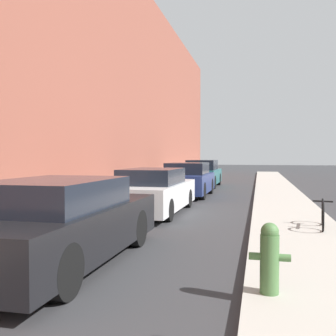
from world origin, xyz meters
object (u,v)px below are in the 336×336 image
parked_car_white (154,192)px  parked_car_teal (203,174)px  parked_car_navy (188,180)px  fire_hydrant (270,257)px  bicycle (323,214)px  parked_car_black (60,223)px

parked_car_white → parked_car_teal: (0.01, 10.21, 0.06)m
parked_car_white → parked_car_navy: (0.13, 5.02, 0.04)m
fire_hydrant → bicycle: size_ratio=0.55×
parked_car_white → fire_hydrant: size_ratio=5.61×
parked_car_teal → fire_hydrant: parked_car_teal is taller
parked_car_white → bicycle: (4.44, -2.09, -0.21)m
parked_car_black → parked_car_teal: (-0.00, 15.86, 0.04)m
parked_car_white → parked_car_teal: parked_car_teal is taller
parked_car_black → fire_hydrant: 3.31m
parked_car_navy → bicycle: parked_car_navy is taller
fire_hydrant → parked_car_teal: bearing=100.7°
parked_car_white → bicycle: 4.91m
parked_car_white → fire_hydrant: parked_car_white is taller
parked_car_navy → fire_hydrant: (3.06, -11.59, -0.14)m
parked_car_black → parked_car_white: bearing=90.1°
parked_car_teal → fire_hydrant: bearing=-79.3°
bicycle → parked_car_white: bearing=162.5°
parked_car_black → parked_car_navy: bearing=89.4°
parked_car_white → bicycle: parked_car_white is taller
bicycle → fire_hydrant: bearing=-97.9°
parked_car_teal → parked_car_black: bearing=-90.0°
fire_hydrant → parked_car_white: bearing=115.8°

